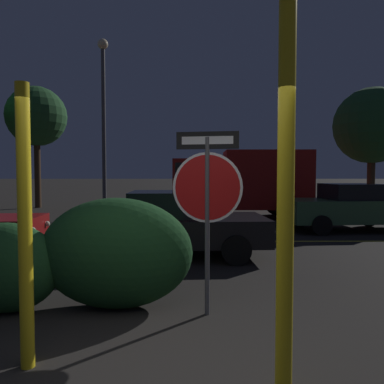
{
  "coord_description": "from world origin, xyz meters",
  "views": [
    {
      "loc": [
        0.33,
        -3.15,
        1.81
      ],
      "look_at": [
        0.38,
        4.86,
        1.42
      ],
      "focal_mm": 35.0,
      "sensor_mm": 36.0,
      "label": 1
    }
  ],
  "objects_px": {
    "stop_sign": "(207,188)",
    "street_lamp": "(104,108)",
    "yellow_pole_left": "(25,227)",
    "passing_car_2": "(172,224)",
    "hedge_bush_1": "(6,268)",
    "tree_2": "(36,117)",
    "tree_1": "(372,126)",
    "yellow_pole_right": "(286,201)",
    "passing_car_3": "(348,207)",
    "delivery_truck": "(239,181)",
    "hedge_bush_2": "(117,253)"
  },
  "relations": [
    {
      "from": "yellow_pole_left",
      "to": "hedge_bush_2",
      "type": "relative_size",
      "value": 1.29
    },
    {
      "from": "hedge_bush_2",
      "to": "stop_sign",
      "type": "bearing_deg",
      "value": -11.49
    },
    {
      "from": "stop_sign",
      "to": "hedge_bush_1",
      "type": "relative_size",
      "value": 1.64
    },
    {
      "from": "yellow_pole_right",
      "to": "yellow_pole_left",
      "type": "bearing_deg",
      "value": 169.79
    },
    {
      "from": "street_lamp",
      "to": "passing_car_3",
      "type": "bearing_deg",
      "value": -21.91
    },
    {
      "from": "passing_car_3",
      "to": "street_lamp",
      "type": "distance_m",
      "value": 9.92
    },
    {
      "from": "yellow_pole_left",
      "to": "tree_1",
      "type": "height_order",
      "value": "tree_1"
    },
    {
      "from": "yellow_pole_left",
      "to": "passing_car_3",
      "type": "bearing_deg",
      "value": 52.06
    },
    {
      "from": "delivery_truck",
      "to": "passing_car_2",
      "type": "bearing_deg",
      "value": 162.74
    },
    {
      "from": "hedge_bush_1",
      "to": "hedge_bush_2",
      "type": "height_order",
      "value": "hedge_bush_2"
    },
    {
      "from": "yellow_pole_right",
      "to": "passing_car_3",
      "type": "distance_m",
      "value": 9.83
    },
    {
      "from": "hedge_bush_1",
      "to": "tree_2",
      "type": "relative_size",
      "value": 0.22
    },
    {
      "from": "hedge_bush_1",
      "to": "street_lamp",
      "type": "relative_size",
      "value": 0.2
    },
    {
      "from": "tree_2",
      "to": "passing_car_2",
      "type": "bearing_deg",
      "value": -56.72
    },
    {
      "from": "stop_sign",
      "to": "delivery_truck",
      "type": "height_order",
      "value": "delivery_truck"
    },
    {
      "from": "passing_car_3",
      "to": "street_lamp",
      "type": "height_order",
      "value": "street_lamp"
    },
    {
      "from": "hedge_bush_2",
      "to": "hedge_bush_1",
      "type": "bearing_deg",
      "value": -173.81
    },
    {
      "from": "hedge_bush_2",
      "to": "delivery_truck",
      "type": "relative_size",
      "value": 0.37
    },
    {
      "from": "hedge_bush_2",
      "to": "passing_car_2",
      "type": "relative_size",
      "value": 0.49
    },
    {
      "from": "stop_sign",
      "to": "passing_car_3",
      "type": "height_order",
      "value": "stop_sign"
    },
    {
      "from": "passing_car_2",
      "to": "delivery_truck",
      "type": "height_order",
      "value": "delivery_truck"
    },
    {
      "from": "tree_1",
      "to": "yellow_pole_right",
      "type": "bearing_deg",
      "value": -118.39
    },
    {
      "from": "passing_car_3",
      "to": "tree_1",
      "type": "height_order",
      "value": "tree_1"
    },
    {
      "from": "passing_car_2",
      "to": "passing_car_3",
      "type": "relative_size",
      "value": 1.02
    },
    {
      "from": "yellow_pole_right",
      "to": "passing_car_3",
      "type": "xyz_separation_m",
      "value": [
        4.25,
        8.82,
        -0.85
      ]
    },
    {
      "from": "yellow_pole_left",
      "to": "delivery_truck",
      "type": "bearing_deg",
      "value": 73.57
    },
    {
      "from": "yellow_pole_left",
      "to": "passing_car_3",
      "type": "height_order",
      "value": "yellow_pole_left"
    },
    {
      "from": "passing_car_3",
      "to": "street_lamp",
      "type": "relative_size",
      "value": 0.57
    },
    {
      "from": "tree_2",
      "to": "stop_sign",
      "type": "bearing_deg",
      "value": -61.3
    },
    {
      "from": "delivery_truck",
      "to": "tree_1",
      "type": "bearing_deg",
      "value": -86.52
    },
    {
      "from": "passing_car_3",
      "to": "delivery_truck",
      "type": "xyz_separation_m",
      "value": [
        -3.01,
        3.62,
        0.77
      ]
    },
    {
      "from": "hedge_bush_1",
      "to": "passing_car_3",
      "type": "xyz_separation_m",
      "value": [
        7.43,
        7.01,
        0.16
      ]
    },
    {
      "from": "passing_car_3",
      "to": "tree_2",
      "type": "distance_m",
      "value": 15.98
    },
    {
      "from": "passing_car_2",
      "to": "passing_car_3",
      "type": "xyz_separation_m",
      "value": [
        5.42,
        3.64,
        0.04
      ]
    },
    {
      "from": "passing_car_2",
      "to": "tree_2",
      "type": "distance_m",
      "value": 14.66
    },
    {
      "from": "yellow_pole_left",
      "to": "street_lamp",
      "type": "relative_size",
      "value": 0.37
    },
    {
      "from": "hedge_bush_1",
      "to": "delivery_truck",
      "type": "relative_size",
      "value": 0.26
    },
    {
      "from": "street_lamp",
      "to": "stop_sign",
      "type": "bearing_deg",
      "value": -70.57
    },
    {
      "from": "stop_sign",
      "to": "street_lamp",
      "type": "distance_m",
      "value": 11.52
    },
    {
      "from": "yellow_pole_right",
      "to": "tree_1",
      "type": "xyz_separation_m",
      "value": [
        6.85,
        12.67,
        2.21
      ]
    },
    {
      "from": "tree_2",
      "to": "yellow_pole_left",
      "type": "bearing_deg",
      "value": -68.25
    },
    {
      "from": "yellow_pole_right",
      "to": "passing_car_2",
      "type": "bearing_deg",
      "value": 102.72
    },
    {
      "from": "yellow_pole_left",
      "to": "passing_car_2",
      "type": "bearing_deg",
      "value": 76.69
    },
    {
      "from": "yellow_pole_left",
      "to": "yellow_pole_right",
      "type": "xyz_separation_m",
      "value": [
        2.3,
        -0.41,
        0.27
      ]
    },
    {
      "from": "delivery_truck",
      "to": "tree_1",
      "type": "distance_m",
      "value": 6.05
    },
    {
      "from": "tree_1",
      "to": "tree_2",
      "type": "bearing_deg",
      "value": 164.79
    },
    {
      "from": "stop_sign",
      "to": "yellow_pole_left",
      "type": "height_order",
      "value": "yellow_pole_left"
    },
    {
      "from": "passing_car_3",
      "to": "hedge_bush_1",
      "type": "bearing_deg",
      "value": 129.68
    },
    {
      "from": "stop_sign",
      "to": "street_lamp",
      "type": "relative_size",
      "value": 0.32
    },
    {
      "from": "passing_car_2",
      "to": "delivery_truck",
      "type": "relative_size",
      "value": 0.75
    }
  ]
}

